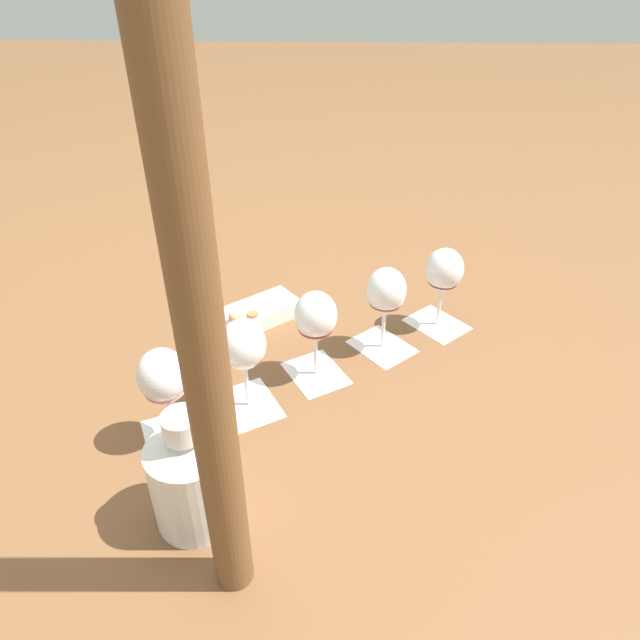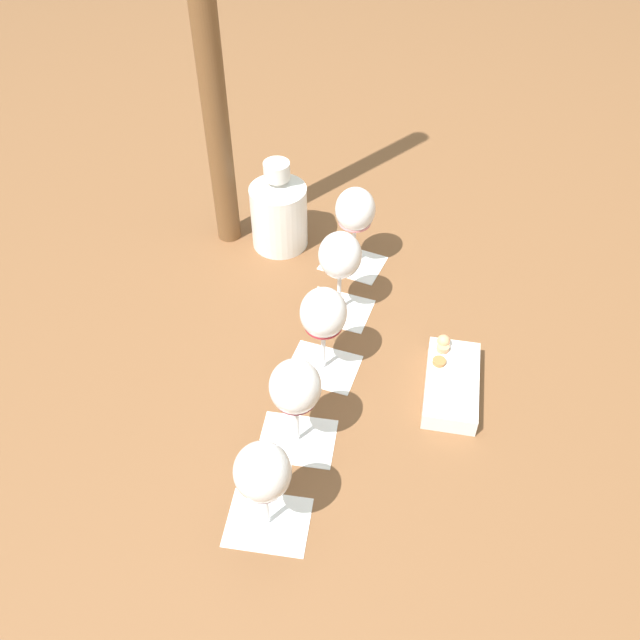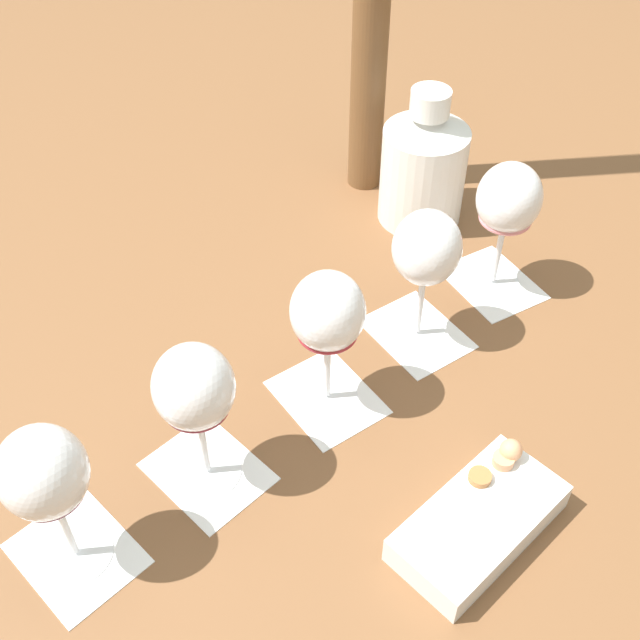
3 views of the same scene
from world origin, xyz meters
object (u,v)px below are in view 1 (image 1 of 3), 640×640
(wine_glass_4, at_px, (444,274))
(snack_dish, at_px, (258,313))
(wine_glass_3, at_px, (386,294))
(wine_glass_0, at_px, (163,380))
(wine_glass_2, at_px, (316,318))
(umbrella_pole, at_px, (188,250))
(ceramic_vase, at_px, (191,475))
(wine_glass_1, at_px, (243,349))

(wine_glass_4, xyz_separation_m, snack_dish, (0.00, 0.38, -0.11))
(wine_glass_4, bearing_deg, wine_glass_3, 124.68)
(wine_glass_0, bearing_deg, wine_glass_2, -51.73)
(wine_glass_3, xyz_separation_m, umbrella_pole, (-0.50, 0.22, 0.35))
(wine_glass_2, distance_m, snack_dish, 0.24)
(wine_glass_4, xyz_separation_m, ceramic_vase, (-0.50, 0.41, -0.04))
(wine_glass_0, xyz_separation_m, umbrella_pole, (-0.24, -0.14, 0.35))
(wine_glass_3, distance_m, umbrella_pole, 0.65)
(wine_glass_0, xyz_separation_m, ceramic_vase, (-0.15, -0.07, -0.04))
(wine_glass_0, height_order, wine_glass_2, same)
(wine_glass_2, height_order, ceramic_vase, ceramic_vase)
(ceramic_vase, xyz_separation_m, umbrella_pole, (-0.09, -0.07, 0.39))
(snack_dish, bearing_deg, wine_glass_1, -176.44)
(wine_glass_1, xyz_separation_m, wine_glass_4, (0.27, -0.37, -0.00))
(wine_glass_4, height_order, umbrella_pole, umbrella_pole)
(wine_glass_2, bearing_deg, umbrella_pole, 168.16)
(wine_glass_2, height_order, wine_glass_3, same)
(wine_glass_0, relative_size, ceramic_vase, 0.91)
(wine_glass_2, relative_size, umbrella_pole, 0.19)
(wine_glass_2, relative_size, wine_glass_3, 1.00)
(wine_glass_4, bearing_deg, ceramic_vase, 140.74)
(wine_glass_4, height_order, snack_dish, wine_glass_4)
(wine_glass_0, xyz_separation_m, wine_glass_4, (0.35, -0.48, -0.00))
(ceramic_vase, bearing_deg, snack_dish, -2.61)
(wine_glass_0, relative_size, snack_dish, 0.93)
(wine_glass_3, xyz_separation_m, snack_dish, (0.09, 0.26, -0.11))
(wine_glass_0, distance_m, umbrella_pole, 0.44)
(wine_glass_3, bearing_deg, wine_glass_0, 126.56)
(ceramic_vase, distance_m, umbrella_pole, 0.41)
(umbrella_pole, bearing_deg, wine_glass_1, 4.99)
(umbrella_pole, bearing_deg, wine_glass_4, -30.00)
(wine_glass_0, relative_size, wine_glass_2, 1.00)
(snack_dish, distance_m, umbrella_pole, 0.75)
(wine_glass_2, bearing_deg, ceramic_vase, 154.68)
(wine_glass_3, bearing_deg, ceramic_vase, 145.42)
(umbrella_pole, bearing_deg, wine_glass_2, -11.84)
(wine_glass_0, xyz_separation_m, snack_dish, (0.35, -0.09, -0.11))
(wine_glass_3, height_order, wine_glass_4, same)
(wine_glass_3, xyz_separation_m, wine_glass_4, (0.08, -0.12, -0.00))
(wine_glass_4, bearing_deg, wine_glass_2, 124.02)
(snack_dish, bearing_deg, umbrella_pole, -175.66)
(wine_glass_1, relative_size, umbrella_pole, 0.19)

